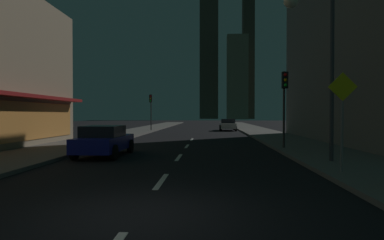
# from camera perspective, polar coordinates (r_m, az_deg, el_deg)

# --- Properties ---
(ground_plane) EXTENTS (78.00, 136.00, 0.10)m
(ground_plane) POSITION_cam_1_polar(r_m,az_deg,el_deg) (38.17, 1.11, -2.06)
(ground_plane) COLOR black
(sidewalk_right) EXTENTS (4.00, 76.00, 0.15)m
(sidewalk_right) POSITION_cam_1_polar(r_m,az_deg,el_deg) (38.54, 11.58, -1.86)
(sidewalk_right) COLOR #605E59
(sidewalk_right) RESTS_ON ground
(sidewalk_left) EXTENTS (4.00, 76.00, 0.15)m
(sidewalk_left) POSITION_cam_1_polar(r_m,az_deg,el_deg) (39.06, -9.21, -1.82)
(sidewalk_left) COLOR #605E59
(sidewalk_left) RESTS_ON ground
(lane_marking_center) EXTENTS (0.16, 23.00, 0.01)m
(lane_marking_center) POSITION_cam_1_polar(r_m,az_deg,el_deg) (14.69, -2.39, -6.72)
(lane_marking_center) COLOR silver
(lane_marking_center) RESTS_ON ground
(skyscraper_distant_tall) EXTENTS (8.52, 6.10, 54.71)m
(skyscraper_distant_tall) POSITION_cam_1_polar(r_m,az_deg,el_deg) (151.39, 3.06, 10.63)
(skyscraper_distant_tall) COLOR #39362B
(skyscraper_distant_tall) RESTS_ON ground
(skyscraper_distant_mid) EXTENTS (8.77, 5.76, 35.53)m
(skyscraper_distant_mid) POSITION_cam_1_polar(r_m,az_deg,el_deg) (137.28, 8.13, 7.58)
(skyscraper_distant_mid) COLOR #645F4B
(skyscraper_distant_mid) RESTS_ON ground
(skyscraper_distant_short) EXTENTS (5.33, 5.33, 75.22)m
(skyscraper_distant_short) POSITION_cam_1_polar(r_m,az_deg,el_deg) (152.87, 10.06, 14.45)
(skyscraper_distant_short) COLOR #312F25
(skyscraper_distant_short) RESTS_ON ground
(car_parked_near) EXTENTS (1.98, 4.24, 1.45)m
(car_parked_near) POSITION_cam_1_polar(r_m,az_deg,el_deg) (15.73, -15.45, -3.55)
(car_parked_near) COLOR navy
(car_parked_near) RESTS_ON ground
(car_parked_far) EXTENTS (1.98, 4.24, 1.45)m
(car_parked_far) POSITION_cam_1_polar(r_m,az_deg,el_deg) (39.16, 6.44, -0.83)
(car_parked_far) COLOR silver
(car_parked_far) RESTS_ON ground
(fire_hydrant_far_left) EXTENTS (0.42, 0.30, 0.65)m
(fire_hydrant_far_left) POSITION_cam_1_polar(r_m,az_deg,el_deg) (24.93, -13.86, -2.54)
(fire_hydrant_far_left) COLOR red
(fire_hydrant_far_left) RESTS_ON sidewalk_left
(traffic_light_near_right) EXTENTS (0.32, 0.48, 4.20)m
(traffic_light_near_right) POSITION_cam_1_polar(r_m,az_deg,el_deg) (18.13, 16.27, 4.79)
(traffic_light_near_right) COLOR #2D2D2D
(traffic_light_near_right) RESTS_ON sidewalk_right
(traffic_light_far_left) EXTENTS (0.32, 0.48, 4.20)m
(traffic_light_far_left) POSITION_cam_1_polar(r_m,az_deg,el_deg) (37.48, -7.40, 2.84)
(traffic_light_far_left) COLOR #2D2D2D
(traffic_light_far_left) RESTS_ON sidewalk_left
(street_lamp_right) EXTENTS (1.96, 0.56, 6.58)m
(street_lamp_right) POSITION_cam_1_polar(r_m,az_deg,el_deg) (13.70, 20.54, 13.96)
(street_lamp_right) COLOR #38383D
(street_lamp_right) RESTS_ON sidewalk_right
(pedestrian_crossing_sign) EXTENTS (0.91, 0.08, 3.15)m
(pedestrian_crossing_sign) POSITION_cam_1_polar(r_m,az_deg,el_deg) (11.08, 25.35, 1.10)
(pedestrian_crossing_sign) COLOR slate
(pedestrian_crossing_sign) RESTS_ON sidewalk_right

